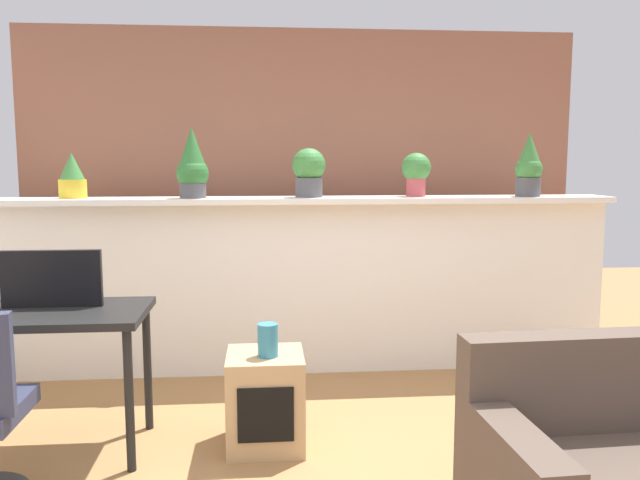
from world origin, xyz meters
name	(u,v)px	position (x,y,z in m)	size (l,w,h in m)	color
divider_wall	(308,287)	(0.00, 2.00, 0.60)	(4.28, 0.16, 1.21)	white
plant_shelf	(308,200)	(0.00, 1.96, 1.23)	(4.28, 0.35, 0.04)	white
brick_wall_behind	(302,192)	(0.00, 2.60, 1.25)	(4.28, 0.10, 2.50)	#935B47
potted_plant_0	(72,177)	(-1.59, 1.99, 1.39)	(0.18, 0.18, 0.31)	gold
potted_plant_1	(192,165)	(-0.78, 1.93, 1.47)	(0.22, 0.22, 0.48)	#4C4C51
potted_plant_2	(309,171)	(0.01, 1.97, 1.43)	(0.23, 0.23, 0.34)	#4C4C51
potted_plant_3	(416,172)	(0.77, 2.00, 1.42)	(0.21, 0.21, 0.31)	#B7474C
potted_plant_4	(529,167)	(1.56, 1.93, 1.46)	(0.19, 0.19, 0.44)	#4C4C51
desk	(36,327)	(-1.46, 0.81, 0.67)	(1.10, 0.60, 0.75)	black
tv_monitor	(52,279)	(-1.40, 0.89, 0.90)	(0.51, 0.04, 0.30)	black
side_cube_shelf	(266,400)	(-0.31, 0.78, 0.25)	(0.40, 0.41, 0.50)	tan
vase_on_shelf	(268,340)	(-0.29, 0.75, 0.59)	(0.11, 0.11, 0.17)	teal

